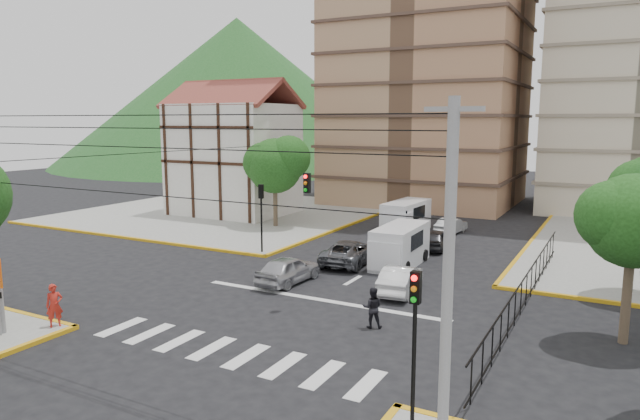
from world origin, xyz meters
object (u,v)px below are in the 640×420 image
Objects in this scene: car_white_front_right at (400,279)px; van_right_lane at (398,247)px; van_left_lane at (405,218)px; car_silver_front_left at (288,269)px; traffic_light_se at (415,322)px; traffic_light_nw at (261,207)px; pedestrian_crosswalk at (372,308)px; pedestrian_sw_corner at (54,305)px.

van_right_lane is at bearing -75.48° from car_white_front_right.
van_left_lane is 1.25× the size of car_silver_front_left.
van_right_lane is 1.22× the size of car_silver_front_left.
car_white_front_right is at bearing -165.07° from car_silver_front_left.
traffic_light_se is 13.10m from car_white_front_right.
car_white_front_right is (5.13, -14.82, -0.46)m from van_left_lane.
traffic_light_nw is 14.70m from pedestrian_crosswalk.
car_silver_front_left is 7.68m from pedestrian_crosswalk.
traffic_light_nw reaches higher than car_silver_front_left.
car_silver_front_left is at bearing -123.41° from van_right_lane.
traffic_light_nw reaches higher than van_right_lane.
pedestrian_sw_corner is at bearing -98.34° from van_left_lane.
traffic_light_nw reaches higher than pedestrian_crosswalk.
traffic_light_se is 1.03× the size of car_white_front_right.
van_right_lane is 5.32m from car_white_front_right.
van_left_lane is at bearing 62.99° from traffic_light_nw.
pedestrian_crosswalk is at bearing -37.58° from traffic_light_nw.
car_white_front_right is at bearing 111.76° from traffic_light_se.
pedestrian_sw_corner reaches higher than car_silver_front_left.
car_silver_front_left is at bearing -44.43° from traffic_light_nw.
pedestrian_crosswalk is (11.51, -8.86, -2.25)m from traffic_light_nw.
pedestrian_crosswalk is (6.55, -4.00, 0.12)m from car_silver_front_left.
traffic_light_se and traffic_light_nw have the same top height.
pedestrian_crosswalk is at bearing 121.24° from traffic_light_se.
car_silver_front_left is 11.54m from pedestrian_sw_corner.
car_silver_front_left is at bearing 134.74° from traffic_light_se.
van_right_lane reaches higher than pedestrian_crosswalk.
pedestrian_crosswalk is at bearing -76.36° from van_right_lane.
traffic_light_nw is 0.81× the size of van_left_lane.
van_left_lane is at bearing 19.17° from pedestrian_sw_corner.
pedestrian_crosswalk is at bearing -70.12° from van_left_lane.
van_right_lane is at bearing -99.14° from pedestrian_crosswalk.
traffic_light_se reaches higher than van_left_lane.
pedestrian_sw_corner is at bearing 5.64° from pedestrian_crosswalk.
van_left_lane is 3.03× the size of pedestrian_sw_corner.
van_left_lane is 1.27× the size of car_white_front_right.
pedestrian_sw_corner is (-15.55, 0.30, -2.06)m from traffic_light_se.
van_right_lane is 1.25× the size of car_white_front_right.
traffic_light_se is at bearing 97.53° from pedestrian_crosswalk.
car_white_front_right is 5.26m from pedestrian_crosswalk.
van_left_lane is (-3.18, 9.89, 0.01)m from van_right_lane.
van_right_lane is (-6.73, 16.89, -1.95)m from traffic_light_se.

